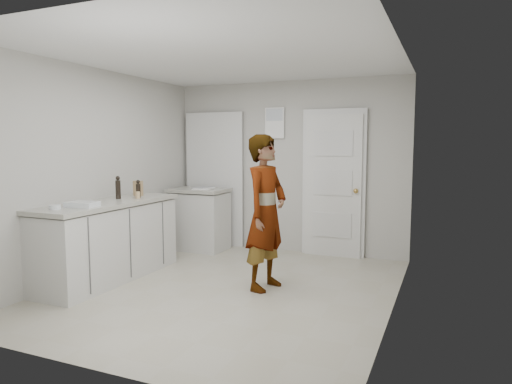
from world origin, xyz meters
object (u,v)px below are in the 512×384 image
at_px(egg_bowl, 55,207).
at_px(person, 266,212).
at_px(cake_mix_box, 138,188).
at_px(baking_dish, 82,205).
at_px(spice_jar, 138,195).
at_px(oil_cruet_b, 118,188).
at_px(oil_cruet_a, 138,189).

bearing_deg(egg_bowl, person, 31.52).
height_order(cake_mix_box, baking_dish, cake_mix_box).
distance_m(spice_jar, oil_cruet_b, 0.25).
bearing_deg(oil_cruet_a, person, -1.05).
distance_m(person, oil_cruet_b, 1.90).
distance_m(cake_mix_box, spice_jar, 0.31).
height_order(spice_jar, baking_dish, spice_jar).
height_order(cake_mix_box, oil_cruet_a, oil_cruet_a).
distance_m(spice_jar, egg_bowl, 1.12).
relative_size(person, oil_cruet_b, 6.06).
distance_m(oil_cruet_a, egg_bowl, 1.19).
relative_size(cake_mix_box, egg_bowl, 1.63).
bearing_deg(person, oil_cruet_a, 98.48).
bearing_deg(spice_jar, oil_cruet_b, -148.61).
relative_size(oil_cruet_b, egg_bowl, 2.36).
bearing_deg(cake_mix_box, oil_cruet_a, -59.76).
xyz_separation_m(spice_jar, egg_bowl, (-0.18, -1.11, -0.02)).
height_order(person, oil_cruet_a, person).
relative_size(spice_jar, oil_cruet_a, 0.38).
bearing_deg(oil_cruet_a, spice_jar, -57.57).
bearing_deg(oil_cruet_a, egg_bowl, -96.87).
bearing_deg(oil_cruet_a, oil_cruet_b, -130.32).
xyz_separation_m(cake_mix_box, oil_cruet_a, (0.14, -0.18, 0.01)).
relative_size(spice_jar, oil_cruet_b, 0.30).
relative_size(person, cake_mix_box, 8.79).
xyz_separation_m(oil_cruet_a, oil_cruet_b, (-0.16, -0.19, 0.03)).
xyz_separation_m(person, egg_bowl, (-1.86, -1.14, 0.10)).
distance_m(person, egg_bowl, 2.19).
bearing_deg(baking_dish, person, 26.86).
bearing_deg(baking_dish, spice_jar, 85.45).
height_order(cake_mix_box, oil_cruet_b, oil_cruet_b).
distance_m(spice_jar, baking_dish, 0.86).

